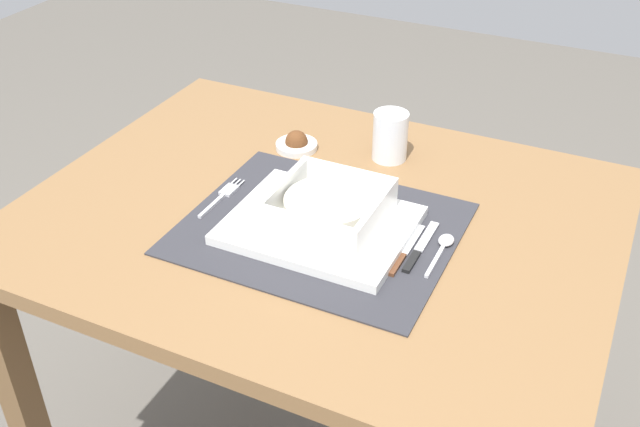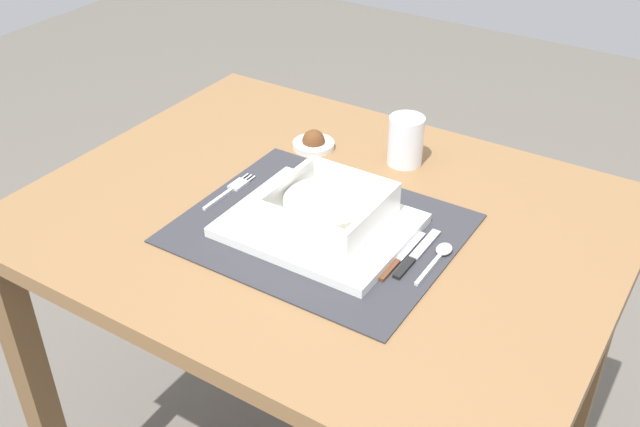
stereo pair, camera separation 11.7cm
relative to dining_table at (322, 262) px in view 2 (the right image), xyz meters
name	(u,v)px [view 2 (the right image)]	position (x,y,z in m)	size (l,w,h in m)	color
dining_table	(322,262)	(0.00, 0.00, 0.00)	(0.97, 0.76, 0.75)	brown
placemat	(320,228)	(0.02, -0.05, 0.11)	(0.43, 0.36, 0.00)	#2D2D33
serving_plate	(319,225)	(0.03, -0.05, 0.12)	(0.29, 0.23, 0.02)	white
porridge_bowl	(328,210)	(0.04, -0.04, 0.15)	(0.17, 0.17, 0.06)	white
fork	(233,189)	(-0.17, -0.03, 0.11)	(0.02, 0.13, 0.00)	silver
spoon	(442,252)	(0.22, -0.01, 0.12)	(0.02, 0.12, 0.01)	silver
butter_knife	(414,257)	(0.19, -0.04, 0.11)	(0.01, 0.14, 0.01)	black
bread_knife	(399,258)	(0.17, -0.06, 0.11)	(0.01, 0.14, 0.01)	#59331E
drinking_glass	(406,143)	(0.04, 0.22, 0.15)	(0.06, 0.06, 0.09)	white
condiment_saucer	(314,143)	(-0.13, 0.18, 0.12)	(0.08, 0.08, 0.04)	white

